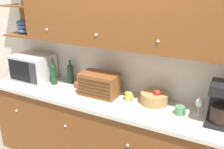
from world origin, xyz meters
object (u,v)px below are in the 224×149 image
(second_wine_bottle, at_px, (53,73))
(wine_glass, at_px, (200,104))
(bowl_stack_on_counter, at_px, (80,84))
(fruit_basket, at_px, (154,98))
(wine_bottle, at_px, (70,73))
(coffee_maker, at_px, (222,103))
(microwave, at_px, (33,67))
(bread_box, at_px, (100,84))
(mug, at_px, (129,97))
(mug_blue_second, at_px, (180,110))

(second_wine_bottle, xyz_separation_m, wine_glass, (1.76, 0.03, -0.03))
(bowl_stack_on_counter, bearing_deg, fruit_basket, -1.12)
(wine_bottle, xyz_separation_m, coffee_maker, (1.79, -0.17, 0.06))
(second_wine_bottle, distance_m, wine_bottle, 0.21)
(wine_bottle, height_order, bowl_stack_on_counter, wine_bottle)
(bowl_stack_on_counter, xyz_separation_m, fruit_basket, (0.95, -0.02, 0.03))
(coffee_maker, bearing_deg, second_wine_bottle, 178.99)
(microwave, height_order, wine_glass, microwave)
(wine_glass, bearing_deg, second_wine_bottle, -179.05)
(wine_bottle, distance_m, bowl_stack_on_counter, 0.22)
(second_wine_bottle, relative_size, wine_glass, 1.90)
(wine_glass, bearing_deg, coffee_maker, -18.15)
(second_wine_bottle, height_order, wine_bottle, second_wine_bottle)
(bread_box, bearing_deg, wine_glass, 2.53)
(mug, distance_m, fruit_basket, 0.28)
(wine_bottle, relative_size, mug, 3.29)
(mug_blue_second, bearing_deg, coffee_maker, 2.86)
(fruit_basket, bearing_deg, microwave, -178.08)
(wine_bottle, distance_m, wine_glass, 1.60)
(bowl_stack_on_counter, distance_m, bread_box, 0.36)
(microwave, xyz_separation_m, bread_box, (1.02, -0.02, -0.04))
(wine_bottle, height_order, mug, wine_bottle)
(second_wine_bottle, bearing_deg, mug, 0.23)
(microwave, distance_m, coffee_maker, 2.29)
(mug, xyz_separation_m, mug_blue_second, (0.57, -0.06, -0.00))
(bowl_stack_on_counter, xyz_separation_m, bread_box, (0.34, -0.10, 0.09))
(fruit_basket, distance_m, coffee_maker, 0.67)
(microwave, distance_m, wine_glass, 2.10)
(coffee_maker, bearing_deg, wine_bottle, 174.64)
(bread_box, xyz_separation_m, mug, (0.35, 0.02, -0.08))
(fruit_basket, xyz_separation_m, wine_glass, (0.46, -0.03, 0.05))
(bowl_stack_on_counter, distance_m, wine_glass, 1.42)
(mug, bearing_deg, bowl_stack_on_counter, 173.73)
(bread_box, bearing_deg, wine_bottle, 163.61)
(microwave, xyz_separation_m, wine_bottle, (0.50, 0.13, -0.03))
(bread_box, bearing_deg, bowl_stack_on_counter, 163.71)
(second_wine_bottle, height_order, coffee_maker, coffee_maker)
(second_wine_bottle, xyz_separation_m, coffee_maker, (1.95, -0.03, 0.05))
(second_wine_bottle, distance_m, mug, 1.03)
(wine_glass, bearing_deg, mug, -178.03)
(bowl_stack_on_counter, relative_size, coffee_maker, 0.42)
(microwave, height_order, wine_bottle, microwave)
(wine_bottle, height_order, fruit_basket, wine_bottle)
(bread_box, bearing_deg, coffee_maker, -0.71)
(second_wine_bottle, bearing_deg, fruit_basket, 2.68)
(microwave, height_order, bowl_stack_on_counter, microwave)
(bowl_stack_on_counter, xyz_separation_m, mug, (0.69, -0.08, 0.01))
(mug, bearing_deg, wine_glass, 1.97)
(microwave, height_order, coffee_maker, coffee_maker)
(mug, relative_size, mug_blue_second, 0.87)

